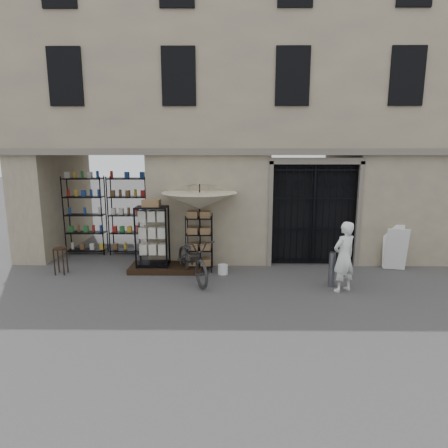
{
  "coord_description": "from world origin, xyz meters",
  "views": [
    {
      "loc": [
        -0.71,
        -8.41,
        3.26
      ],
      "look_at": [
        -0.8,
        1.4,
        1.35
      ],
      "focal_mm": 30.0,
      "sensor_mm": 36.0,
      "label": 1
    }
  ],
  "objects_px": {
    "easel_sign": "(395,248)",
    "bicycle": "(193,279)",
    "steel_bollard": "(332,270)",
    "shopkeeper": "(342,291)",
    "display_cabinet": "(153,240)",
    "wire_rack": "(199,243)",
    "white_bucket": "(223,269)",
    "wooden_stool": "(61,260)",
    "market_umbrella": "(200,196)"
  },
  "relations": [
    {
      "from": "shopkeeper",
      "to": "easel_sign",
      "type": "xyz_separation_m",
      "value": [
        1.94,
        1.69,
        0.62
      ]
    },
    {
      "from": "bicycle",
      "to": "steel_bollard",
      "type": "relative_size",
      "value": 2.48
    },
    {
      "from": "shopkeeper",
      "to": "easel_sign",
      "type": "distance_m",
      "value": 2.65
    },
    {
      "from": "wooden_stool",
      "to": "market_umbrella",
      "type": "bearing_deg",
      "value": 4.69
    },
    {
      "from": "steel_bollard",
      "to": "easel_sign",
      "type": "bearing_deg",
      "value": 33.12
    },
    {
      "from": "wire_rack",
      "to": "shopkeeper",
      "type": "xyz_separation_m",
      "value": [
        3.5,
        -1.56,
        -0.77
      ]
    },
    {
      "from": "wooden_stool",
      "to": "steel_bollard",
      "type": "distance_m",
      "value": 7.09
    },
    {
      "from": "wooden_stool",
      "to": "shopkeeper",
      "type": "height_order",
      "value": "wooden_stool"
    },
    {
      "from": "bicycle",
      "to": "shopkeeper",
      "type": "bearing_deg",
      "value": -36.66
    },
    {
      "from": "white_bucket",
      "to": "shopkeeper",
      "type": "height_order",
      "value": "white_bucket"
    },
    {
      "from": "market_umbrella",
      "to": "easel_sign",
      "type": "distance_m",
      "value": 5.61
    },
    {
      "from": "display_cabinet",
      "to": "wire_rack",
      "type": "distance_m",
      "value": 1.28
    },
    {
      "from": "wire_rack",
      "to": "easel_sign",
      "type": "xyz_separation_m",
      "value": [
        5.44,
        0.13,
        -0.15
      ]
    },
    {
      "from": "display_cabinet",
      "to": "white_bucket",
      "type": "relative_size",
      "value": 6.74
    },
    {
      "from": "wooden_stool",
      "to": "shopkeeper",
      "type": "distance_m",
      "value": 7.32
    },
    {
      "from": "white_bucket",
      "to": "wooden_stool",
      "type": "relative_size",
      "value": 0.37
    },
    {
      "from": "bicycle",
      "to": "market_umbrella",
      "type": "bearing_deg",
      "value": 53.96
    },
    {
      "from": "wire_rack",
      "to": "white_bucket",
      "type": "distance_m",
      "value": 0.97
    },
    {
      "from": "wire_rack",
      "to": "wooden_stool",
      "type": "height_order",
      "value": "wire_rack"
    },
    {
      "from": "white_bucket",
      "to": "shopkeeper",
      "type": "xyz_separation_m",
      "value": [
        2.85,
        -1.23,
        -0.13
      ]
    },
    {
      "from": "steel_bollard",
      "to": "shopkeeper",
      "type": "height_order",
      "value": "steel_bollard"
    },
    {
      "from": "wire_rack",
      "to": "shopkeeper",
      "type": "bearing_deg",
      "value": -30.34
    },
    {
      "from": "bicycle",
      "to": "steel_bollard",
      "type": "xyz_separation_m",
      "value": [
        3.44,
        -0.47,
        0.43
      ]
    },
    {
      "from": "steel_bollard",
      "to": "shopkeeper",
      "type": "bearing_deg",
      "value": -59.58
    },
    {
      "from": "market_umbrella",
      "to": "white_bucket",
      "type": "distance_m",
      "value": 2.07
    },
    {
      "from": "display_cabinet",
      "to": "wire_rack",
      "type": "height_order",
      "value": "display_cabinet"
    },
    {
      "from": "easel_sign",
      "to": "shopkeeper",
      "type": "bearing_deg",
      "value": -127.05
    },
    {
      "from": "display_cabinet",
      "to": "shopkeeper",
      "type": "xyz_separation_m",
      "value": [
        4.77,
        -1.48,
        -0.89
      ]
    },
    {
      "from": "display_cabinet",
      "to": "bicycle",
      "type": "xyz_separation_m",
      "value": [
        1.15,
        -0.71,
        -0.89
      ]
    },
    {
      "from": "steel_bollard",
      "to": "display_cabinet",
      "type": "bearing_deg",
      "value": 165.61
    },
    {
      "from": "wire_rack",
      "to": "bicycle",
      "type": "xyz_separation_m",
      "value": [
        -0.12,
        -0.79,
        -0.77
      ]
    },
    {
      "from": "wire_rack",
      "to": "white_bucket",
      "type": "bearing_deg",
      "value": -33.17
    },
    {
      "from": "display_cabinet",
      "to": "wire_rack",
      "type": "bearing_deg",
      "value": -21.32
    },
    {
      "from": "display_cabinet",
      "to": "bicycle",
      "type": "distance_m",
      "value": 1.62
    },
    {
      "from": "bicycle",
      "to": "wooden_stool",
      "type": "relative_size",
      "value": 2.95
    },
    {
      "from": "display_cabinet",
      "to": "steel_bollard",
      "type": "bearing_deg",
      "value": -39.32
    },
    {
      "from": "easel_sign",
      "to": "bicycle",
      "type": "bearing_deg",
      "value": -158.66
    },
    {
      "from": "display_cabinet",
      "to": "white_bucket",
      "type": "xyz_separation_m",
      "value": [
        1.92,
        -0.25,
        -0.76
      ]
    },
    {
      "from": "display_cabinet",
      "to": "wooden_stool",
      "type": "xyz_separation_m",
      "value": [
        -2.45,
        -0.28,
        -0.51
      ]
    },
    {
      "from": "display_cabinet",
      "to": "easel_sign",
      "type": "height_order",
      "value": "display_cabinet"
    },
    {
      "from": "market_umbrella",
      "to": "easel_sign",
      "type": "bearing_deg",
      "value": 1.93
    },
    {
      "from": "display_cabinet",
      "to": "steel_bollard",
      "type": "distance_m",
      "value": 4.76
    },
    {
      "from": "wire_rack",
      "to": "steel_bollard",
      "type": "bearing_deg",
      "value": -27.04
    },
    {
      "from": "market_umbrella",
      "to": "shopkeeper",
      "type": "xyz_separation_m",
      "value": [
        3.47,
        -1.51,
        -2.08
      ]
    },
    {
      "from": "bicycle",
      "to": "white_bucket",
      "type": "bearing_deg",
      "value": 6.04
    },
    {
      "from": "steel_bollard",
      "to": "wire_rack",
      "type": "bearing_deg",
      "value": 159.26
    },
    {
      "from": "steel_bollard",
      "to": "easel_sign",
      "type": "distance_m",
      "value": 2.54
    },
    {
      "from": "wooden_stool",
      "to": "easel_sign",
      "type": "bearing_deg",
      "value": 3.06
    },
    {
      "from": "market_umbrella",
      "to": "easel_sign",
      "type": "xyz_separation_m",
      "value": [
        5.42,
        0.18,
        -1.46
      ]
    },
    {
      "from": "bicycle",
      "to": "steel_bollard",
      "type": "bearing_deg",
      "value": -32.38
    }
  ]
}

